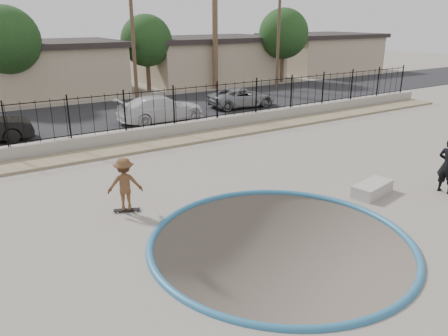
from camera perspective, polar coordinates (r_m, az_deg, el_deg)
The scene contains 21 objects.
ground at distance 22.90m, azimuth -13.84°, elevation 1.55°, with size 120.00×120.00×2.20m, color slate.
bowl_pit at distance 11.76m, azimuth 7.39°, elevation -9.58°, with size 6.84×6.84×1.80m, color #463F36, non-canonical shape.
coping_ring at distance 11.76m, azimuth 7.39°, elevation -9.58°, with size 7.04×7.04×0.20m, color #2A658A.
rock_strip at distance 20.04m, azimuth -11.46°, elevation 2.66°, with size 42.00×1.60×0.11m, color tan.
retaining_wall at distance 20.97m, azimuth -12.61°, elevation 4.01°, with size 42.00×0.45×0.60m, color gray.
fence at distance 20.69m, azimuth -12.85°, elevation 7.22°, with size 40.00×0.04×1.80m.
street at distance 27.27m, azimuth -17.52°, elevation 6.45°, with size 90.00×8.00×0.04m, color black.
house_center at distance 36.15m, azimuth -22.02°, elevation 12.06°, with size 10.60×8.60×3.90m.
house_east at distance 41.13m, azimuth -2.06°, elevation 14.11°, with size 12.60×8.60×3.90m.
house_east_far at distance 49.68m, azimuth 12.47°, elevation 14.57°, with size 11.60×8.60×3.90m.
utility_pole_mid at distance 29.83m, azimuth -11.88°, elevation 17.53°, with size 1.70×0.24×9.50m.
utility_pole_right at distance 35.95m, azimuth 7.17°, elevation 17.60°, with size 1.70×0.24×9.00m.
street_tree_left at distance 32.08m, azimuth -26.63°, elevation 14.70°, with size 4.32×4.32×6.36m.
street_tree_mid at distance 35.63m, azimuth -10.10°, elevation 16.05°, with size 3.96×3.96×5.83m.
street_tree_right at distance 40.18m, azimuth 7.77°, elevation 17.00°, with size 4.32×4.32×6.36m.
skater at distance 13.39m, azimuth -12.81°, elevation -2.43°, with size 1.04×0.60×1.61m, color brown.
skateboard at distance 13.67m, azimuth -12.58°, elevation -5.35°, with size 0.80×0.50×0.07m.
videographer at distance 16.27m, azimuth 27.23°, elevation 0.31°, with size 0.70×0.46×1.91m, color black.
concrete_ledge at distance 15.37m, azimuth 18.80°, elevation -2.57°, with size 1.60×0.70×0.40m, color #ACA199.
car_c at distance 24.84m, azimuth -8.19°, elevation 7.69°, with size 2.01×4.94×1.43m, color silver.
car_d at distance 28.65m, azimuth 2.35°, elevation 9.19°, with size 2.05×4.44×1.23m, color gray.
Camera 1 is at (-6.74, -8.82, 5.64)m, focal length 35.00 mm.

